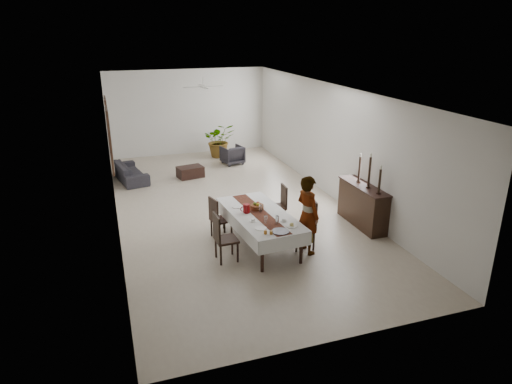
% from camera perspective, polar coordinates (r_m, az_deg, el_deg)
% --- Properties ---
extents(floor, '(6.00, 12.00, 0.00)m').
position_cam_1_polar(floor, '(12.57, -3.15, -1.88)').
color(floor, '#B9AA93').
rests_on(floor, ground).
extents(ceiling, '(6.00, 12.00, 0.02)m').
position_cam_1_polar(ceiling, '(11.76, -3.45, 12.75)').
color(ceiling, white).
rests_on(ceiling, wall_back).
extents(wall_back, '(6.00, 0.02, 3.20)m').
position_cam_1_polar(wall_back, '(17.79, -8.53, 9.84)').
color(wall_back, silver).
rests_on(wall_back, floor).
extents(wall_front, '(6.00, 0.02, 3.20)m').
position_cam_1_polar(wall_front, '(6.81, 10.39, -7.22)').
color(wall_front, silver).
rests_on(wall_front, floor).
extents(wall_left, '(0.02, 12.00, 3.20)m').
position_cam_1_polar(wall_left, '(11.67, -17.67, 3.76)').
color(wall_left, silver).
rests_on(wall_left, floor).
extents(wall_right, '(0.02, 12.00, 3.20)m').
position_cam_1_polar(wall_right, '(13.15, 9.49, 6.20)').
color(wall_right, silver).
rests_on(wall_right, floor).
extents(dining_table_top, '(1.20, 2.49, 0.05)m').
position_cam_1_polar(dining_table_top, '(10.16, 0.44, -2.86)').
color(dining_table_top, black).
rests_on(dining_table_top, table_leg_fl).
extents(table_leg_fl, '(0.08, 0.08, 0.70)m').
position_cam_1_polar(table_leg_fl, '(9.21, 0.78, -8.01)').
color(table_leg_fl, black).
rests_on(table_leg_fl, floor).
extents(table_leg_fr, '(0.08, 0.08, 0.70)m').
position_cam_1_polar(table_leg_fr, '(9.57, 5.67, -6.98)').
color(table_leg_fr, black).
rests_on(table_leg_fr, floor).
extents(table_leg_bl, '(0.08, 0.08, 0.70)m').
position_cam_1_polar(table_leg_bl, '(11.14, -4.04, -2.89)').
color(table_leg_bl, black).
rests_on(table_leg_bl, floor).
extents(table_leg_br, '(0.08, 0.08, 0.70)m').
position_cam_1_polar(table_leg_br, '(11.44, 0.15, -2.21)').
color(table_leg_br, black).
rests_on(table_leg_br, floor).
extents(tablecloth_top, '(1.40, 2.69, 0.01)m').
position_cam_1_polar(tablecloth_top, '(10.15, 0.44, -2.71)').
color(tablecloth_top, silver).
rests_on(tablecloth_top, dining_table_top).
extents(tablecloth_drape_left, '(0.23, 2.59, 0.30)m').
position_cam_1_polar(tablecloth_drape_left, '(10.00, -2.66, -3.99)').
color(tablecloth_drape_left, white).
rests_on(tablecloth_drape_left, dining_table_top).
extents(tablecloth_drape_right, '(0.23, 2.59, 0.30)m').
position_cam_1_polar(tablecloth_drape_right, '(10.44, 3.40, -2.95)').
color(tablecloth_drape_right, silver).
rests_on(tablecloth_drape_right, dining_table_top).
extents(tablecloth_drape_near, '(1.18, 0.11, 0.30)m').
position_cam_1_polar(tablecloth_drape_near, '(9.15, 3.72, -6.42)').
color(tablecloth_drape_near, silver).
rests_on(tablecloth_drape_near, dining_table_top).
extents(tablecloth_drape_far, '(1.18, 0.11, 0.30)m').
position_cam_1_polar(tablecloth_drape_far, '(11.31, -2.20, -1.06)').
color(tablecloth_drape_far, white).
rests_on(tablecloth_drape_far, dining_table_top).
extents(table_runner, '(0.56, 2.54, 0.00)m').
position_cam_1_polar(table_runner, '(10.14, 0.44, -2.67)').
color(table_runner, '#612B1B').
rests_on(table_runner, tablecloth_top).
extents(red_pitcher, '(0.16, 0.16, 0.20)m').
position_cam_1_polar(red_pitcher, '(10.14, -1.20, -2.07)').
color(red_pitcher, maroon).
rests_on(red_pitcher, tablecloth_top).
extents(pitcher_handle, '(0.12, 0.03, 0.12)m').
position_cam_1_polar(pitcher_handle, '(10.12, -1.65, -2.14)').
color(pitcher_handle, maroon).
rests_on(pitcher_handle, red_pitcher).
extents(wine_glass_near, '(0.07, 0.07, 0.17)m').
position_cam_1_polar(wine_glass_near, '(9.61, 2.67, -3.48)').
color(wine_glass_near, silver).
rests_on(wine_glass_near, tablecloth_top).
extents(wine_glass_mid, '(0.07, 0.07, 0.17)m').
position_cam_1_polar(wine_glass_mid, '(9.61, 1.22, -3.47)').
color(wine_glass_mid, white).
rests_on(wine_glass_mid, tablecloth_top).
extents(wine_glass_far, '(0.07, 0.07, 0.17)m').
position_cam_1_polar(wine_glass_far, '(10.17, 0.59, -2.09)').
color(wine_glass_far, white).
rests_on(wine_glass_far, tablecloth_top).
extents(teacup_right, '(0.09, 0.09, 0.06)m').
position_cam_1_polar(teacup_right, '(9.75, 3.50, -3.49)').
color(teacup_right, white).
rests_on(teacup_right, saucer_right).
extents(saucer_right, '(0.15, 0.15, 0.01)m').
position_cam_1_polar(saucer_right, '(9.76, 3.50, -3.62)').
color(saucer_right, silver).
rests_on(saucer_right, tablecloth_top).
extents(teacup_left, '(0.09, 0.09, 0.06)m').
position_cam_1_polar(teacup_left, '(9.73, -0.36, -3.52)').
color(teacup_left, white).
rests_on(teacup_left, saucer_left).
extents(saucer_left, '(0.15, 0.15, 0.01)m').
position_cam_1_polar(saucer_left, '(9.74, -0.36, -3.65)').
color(saucer_left, white).
rests_on(saucer_left, tablecloth_top).
extents(plate_near_right, '(0.24, 0.24, 0.02)m').
position_cam_1_polar(plate_near_right, '(9.53, 4.47, -4.25)').
color(plate_near_right, white).
rests_on(plate_near_right, tablecloth_top).
extents(bread_near_right, '(0.09, 0.09, 0.09)m').
position_cam_1_polar(bread_near_right, '(9.52, 4.48, -4.10)').
color(bread_near_right, '#D3BB67').
rests_on(bread_near_right, plate_near_right).
extents(plate_near_left, '(0.24, 0.24, 0.02)m').
position_cam_1_polar(plate_near_left, '(9.40, 0.61, -4.55)').
color(plate_near_left, white).
rests_on(plate_near_left, tablecloth_top).
extents(plate_far_left, '(0.24, 0.24, 0.02)m').
position_cam_1_polar(plate_far_left, '(10.50, -2.39, -1.83)').
color(plate_far_left, silver).
rests_on(plate_far_left, tablecloth_top).
extents(serving_tray, '(0.36, 0.36, 0.02)m').
position_cam_1_polar(serving_tray, '(9.27, 3.08, -4.93)').
color(serving_tray, '#3C3C41').
rests_on(serving_tray, tablecloth_top).
extents(jam_jar_a, '(0.06, 0.06, 0.08)m').
position_cam_1_polar(jam_jar_a, '(9.14, 1.92, -5.08)').
color(jam_jar_a, '#905814').
rests_on(jam_jar_a, tablecloth_top).
extents(jam_jar_b, '(0.06, 0.06, 0.08)m').
position_cam_1_polar(jam_jar_b, '(9.15, 1.18, -5.04)').
color(jam_jar_b, '#965615').
rests_on(jam_jar_b, tablecloth_top).
extents(fruit_basket, '(0.30, 0.30, 0.10)m').
position_cam_1_polar(fruit_basket, '(10.36, 0.13, -1.88)').
color(fruit_basket, brown).
rests_on(fruit_basket, tablecloth_top).
extents(fruit_red, '(0.09, 0.09, 0.09)m').
position_cam_1_polar(fruit_red, '(10.36, 0.24, -1.43)').
color(fruit_red, maroon).
rests_on(fruit_red, fruit_basket).
extents(fruit_green, '(0.08, 0.08, 0.08)m').
position_cam_1_polar(fruit_green, '(10.34, -0.14, -1.47)').
color(fruit_green, '#537523').
rests_on(fruit_green, fruit_basket).
extents(fruit_yellow, '(0.08, 0.08, 0.08)m').
position_cam_1_polar(fruit_yellow, '(10.29, 0.25, -1.59)').
color(fruit_yellow, gold).
rests_on(fruit_yellow, fruit_basket).
extents(chair_right_near_seat, '(0.54, 0.54, 0.05)m').
position_cam_1_polar(chair_right_near_seat, '(10.18, 5.91, -4.35)').
color(chair_right_near_seat, black).
rests_on(chair_right_near_seat, chair_right_near_leg_fl).
extents(chair_right_near_leg_fl, '(0.05, 0.05, 0.47)m').
position_cam_1_polar(chair_right_near_leg_fl, '(10.17, 7.23, -6.05)').
color(chair_right_near_leg_fl, black).
rests_on(chair_right_near_leg_fl, floor).
extents(chair_right_near_leg_fr, '(0.05, 0.05, 0.47)m').
position_cam_1_polar(chair_right_near_leg_fr, '(10.51, 6.59, -5.14)').
color(chair_right_near_leg_fr, black).
rests_on(chair_right_near_leg_fr, floor).
extents(chair_right_near_leg_bl, '(0.05, 0.05, 0.47)m').
position_cam_1_polar(chair_right_near_leg_bl, '(10.07, 5.09, -6.26)').
color(chair_right_near_leg_bl, black).
rests_on(chair_right_near_leg_bl, floor).
extents(chair_right_near_leg_br, '(0.05, 0.05, 0.47)m').
position_cam_1_polar(chair_right_near_leg_br, '(10.41, 4.52, -5.32)').
color(chair_right_near_leg_br, black).
rests_on(chair_right_near_leg_br, floor).
extents(chair_right_near_back, '(0.11, 0.48, 0.61)m').
position_cam_1_polar(chair_right_near_back, '(10.11, 7.16, -2.56)').
color(chair_right_near_back, black).
rests_on(chair_right_near_back, chair_right_near_seat).
extents(chair_right_far_seat, '(0.43, 0.43, 0.05)m').
position_cam_1_polar(chair_right_far_seat, '(11.39, 2.59, -1.88)').
color(chair_right_far_seat, black).
rests_on(chair_right_far_seat, chair_right_far_leg_fl).
extents(chair_right_far_leg_fl, '(0.04, 0.04, 0.41)m').
position_cam_1_polar(chair_right_far_leg_fl, '(11.38, 3.67, -3.17)').
color(chair_right_far_leg_fl, black).
rests_on(chair_right_far_leg_fl, floor).
extents(chair_right_far_leg_fr, '(0.04, 0.04, 0.41)m').
position_cam_1_polar(chair_right_far_leg_fr, '(11.68, 3.10, -2.54)').
color(chair_right_far_leg_fr, black).
rests_on(chair_right_far_leg_fr, floor).
extents(chair_right_far_leg_bl, '(0.04, 0.04, 0.41)m').
position_cam_1_polar(chair_right_far_leg_bl, '(11.28, 2.03, -3.37)').
color(chair_right_far_leg_bl, black).
rests_on(chair_right_far_leg_bl, floor).
extents(chair_right_far_leg_br, '(0.04, 0.04, 0.41)m').
position_cam_1_polar(chair_right_far_leg_br, '(11.58, 1.50, -2.72)').
color(chair_right_far_leg_br, black).
rests_on(chair_right_far_leg_br, floor).
extents(chair_right_far_back, '(0.05, 0.42, 0.53)m').
position_cam_1_polar(chair_right_far_back, '(11.35, 3.52, -0.44)').
color(chair_right_far_back, black).
rests_on(chair_right_far_back, chair_right_far_seat).
extents(chair_left_near_seat, '(0.47, 0.47, 0.05)m').
position_cam_1_polar(chair_left_near_seat, '(9.63, -3.72, -5.97)').
color(chair_left_near_seat, black).
rests_on(chair_left_near_seat, chair_left_near_leg_fl).
extents(chair_left_near_leg_fl, '(0.05, 0.05, 0.44)m').
position_cam_1_polar(chair_left_near_leg_fl, '(9.85, -5.04, -6.98)').
color(chair_left_near_leg_fl, black).
rests_on(chair_left_near_leg_fl, floor).
extents(chair_left_near_leg_fr, '(0.05, 0.05, 0.44)m').
position_cam_1_polar(chair_left_near_leg_fr, '(9.53, -4.41, -7.93)').
color(chair_left_near_leg_fr, black).
rests_on(chair_left_near_leg_fr, floor).
extents(chair_left_near_leg_bl, '(0.05, 0.05, 0.44)m').
position_cam_1_polar(chair_left_near_leg_bl, '(9.94, -2.99, -6.65)').
color(chair_left_near_leg_bl, black).
rests_on(chair_left_near_leg_bl, floor).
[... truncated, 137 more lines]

